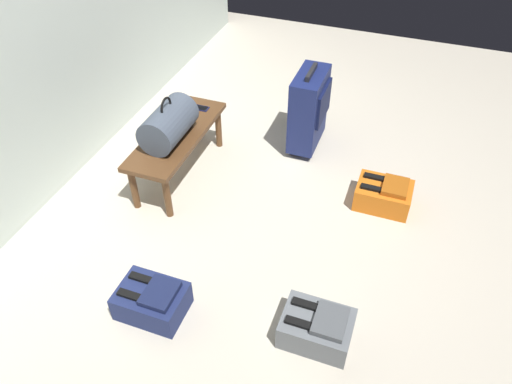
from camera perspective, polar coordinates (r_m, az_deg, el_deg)
ground_plane at (r=3.47m, az=1.53°, el=-2.75°), size 6.60×6.60×0.00m
bench at (r=3.66m, az=-9.09°, el=6.03°), size 1.00×0.36×0.38m
duffel_bag_slate at (r=3.50m, az=-10.07°, el=7.74°), size 0.44×0.26×0.34m
cell_phone at (r=3.88m, az=-6.56°, el=9.64°), size 0.07×0.14×0.01m
suitcase_upright_navy at (r=3.93m, az=6.13°, el=9.52°), size 0.44×0.24×0.69m
backpack_grey at (r=2.80m, az=7.07°, el=-15.27°), size 0.28×0.38×0.21m
backpack_orange at (r=3.60m, az=14.54°, el=-0.29°), size 0.28×0.38×0.21m
backpack_navy at (r=2.94m, az=-11.89°, el=-12.14°), size 0.28×0.38×0.21m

